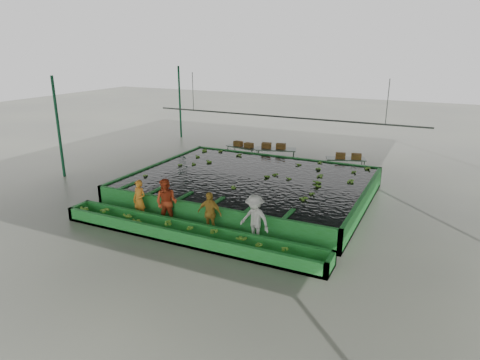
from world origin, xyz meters
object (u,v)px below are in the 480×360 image
at_px(packing_table_mid, 276,157).
at_px(box_stack_left, 243,147).
at_px(box_stack_right, 348,159).
at_px(worker_a, 139,200).
at_px(flotation_tank, 250,186).
at_px(sorting_trough, 187,234).
at_px(worker_d, 255,220).
at_px(packing_table_left, 243,154).
at_px(packing_table_right, 345,167).
at_px(worker_b, 167,202).
at_px(box_stack_mid, 274,148).
at_px(worker_c, 210,213).

relative_size(packing_table_mid, box_stack_left, 1.77).
height_order(box_stack_left, box_stack_right, box_stack_right).
xyz_separation_m(worker_a, box_stack_left, (-0.15, 9.44, 0.08)).
xyz_separation_m(flotation_tank, sorting_trough, (0.00, -5.10, -0.20)).
xyz_separation_m(worker_a, worker_d, (4.78, 0.00, 0.08)).
height_order(worker_a, packing_table_left, worker_a).
bearing_deg(packing_table_right, flotation_tank, -121.55).
bearing_deg(packing_table_right, box_stack_right, -22.53).
xyz_separation_m(worker_b, box_stack_left, (-1.39, 9.44, -0.03)).
relative_size(sorting_trough, packing_table_mid, 4.60).
xyz_separation_m(packing_table_mid, box_stack_right, (3.94, -0.04, 0.39)).
bearing_deg(packing_table_left, flotation_tank, -61.46).
relative_size(worker_a, packing_table_mid, 0.72).
bearing_deg(packing_table_left, worker_a, -88.84).
distance_m(packing_table_left, packing_table_mid, 2.09).
relative_size(worker_a, box_stack_mid, 1.20).
height_order(worker_c, box_stack_left, worker_c).
relative_size(packing_table_right, box_stack_right, 1.53).
xyz_separation_m(flotation_tank, packing_table_left, (-2.82, 5.18, -0.02)).
bearing_deg(box_stack_mid, sorting_trough, -85.03).
bearing_deg(box_stack_right, packing_table_mid, 179.48).
height_order(worker_a, box_stack_mid, worker_a).
distance_m(worker_b, worker_c, 1.81).
bearing_deg(worker_d, worker_a, -168.79).
xyz_separation_m(packing_table_left, packing_table_mid, (2.08, -0.20, 0.07)).
relative_size(sorting_trough, worker_b, 5.65).
xyz_separation_m(sorting_trough, box_stack_right, (3.20, 10.05, 0.63)).
relative_size(sorting_trough, box_stack_left, 8.13).
relative_size(worker_b, box_stack_left, 1.44).
bearing_deg(box_stack_right, packing_table_right, 157.47).
distance_m(worker_c, box_stack_mid, 9.38).
distance_m(sorting_trough, worker_d, 2.37).
bearing_deg(box_stack_right, worker_a, -122.21).
bearing_deg(worker_b, box_stack_right, 54.60).
bearing_deg(worker_a, worker_d, 3.55).
relative_size(worker_d, packing_table_right, 0.89).
relative_size(worker_a, packing_table_right, 0.80).
xyz_separation_m(box_stack_left, box_stack_right, (5.98, -0.19, 0.03)).
bearing_deg(packing_table_left, packing_table_mid, -5.47).
bearing_deg(worker_c, box_stack_left, 106.53).
xyz_separation_m(worker_b, box_stack_mid, (0.50, 9.29, 0.11)).
height_order(packing_table_left, box_stack_left, box_stack_left).
distance_m(sorting_trough, worker_c, 1.05).
height_order(worker_b, packing_table_right, worker_b).
bearing_deg(packing_table_left, box_stack_right, -2.23).
xyz_separation_m(worker_a, packing_table_left, (-0.19, 9.48, -0.35)).
relative_size(worker_a, worker_b, 0.88).
bearing_deg(box_stack_left, worker_b, -81.60).
height_order(flotation_tank, worker_b, worker_b).
distance_m(sorting_trough, packing_table_mid, 10.12).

